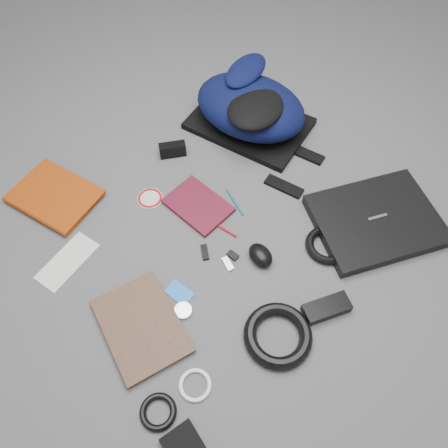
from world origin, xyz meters
TOP-DOWN VIEW (x-y plane):
  - ground at (0.00, 0.00)m, footprint 4.00×4.00m
  - backpack at (0.34, 0.32)m, footprint 0.48×0.56m
  - laptop at (0.41, -0.27)m, footprint 0.46×0.41m
  - textbook_red at (-0.50, 0.38)m, footprint 0.30×0.34m
  - comic_book at (-0.49, -0.13)m, footprint 0.23×0.30m
  - envelope at (-0.47, 0.18)m, footprint 0.22×0.16m
  - dvd_case at (-0.02, 0.12)m, footprint 0.19×0.23m
  - compact_camera at (0.03, 0.37)m, footprint 0.10×0.07m
  - sticker_disc at (-0.14, 0.24)m, footprint 0.11×0.11m
  - pen_teal at (0.09, 0.06)m, footprint 0.02×0.12m
  - pen_red at (-0.01, 0.02)m, footprint 0.06×0.14m
  - id_badge at (-0.24, -0.11)m, footprint 0.07×0.09m
  - usb_black at (-0.10, -0.04)m, footprint 0.04×0.06m
  - usb_silver at (-0.07, -0.12)m, footprint 0.03×0.05m
  - key_fob at (-0.04, -0.10)m, footprint 0.03×0.04m
  - mouse at (0.03, -0.16)m, footprint 0.07×0.09m
  - headphone_left at (-0.32, -0.22)m, footprint 0.06×0.06m
  - headphone_right at (-0.26, -0.17)m, footprint 0.06×0.06m
  - cable_coil at (0.22, -0.25)m, footprint 0.17×0.17m
  - power_brick at (0.08, -0.40)m, footprint 0.15×0.09m
  - power_cord_coil at (-0.09, -0.39)m, footprint 0.22×0.22m
  - pouch at (-0.45, -0.47)m, footprint 0.09×0.09m
  - earbud_coil at (-0.46, -0.37)m, footprint 0.12×0.12m
  - white_cable_coil at (-0.35, -0.36)m, footprint 0.12×0.12m

SIDE VIEW (x-z plane):
  - ground at x=0.00m, z-range 0.00..0.00m
  - sticker_disc at x=-0.14m, z-range 0.00..0.00m
  - envelope at x=-0.47m, z-range 0.00..0.00m
  - id_badge at x=-0.24m, z-range 0.00..0.00m
  - pen_teal at x=0.09m, z-range 0.00..0.01m
  - pen_red at x=-0.01m, z-range 0.00..0.01m
  - usb_silver at x=-0.07m, z-range 0.00..0.01m
  - usb_black at x=-0.10m, z-range 0.00..0.01m
  - key_fob at x=-0.04m, z-range 0.00..0.01m
  - white_cable_coil at x=-0.35m, z-range 0.00..0.01m
  - headphone_left at x=-0.32m, z-range 0.00..0.01m
  - headphone_right at x=-0.26m, z-range 0.00..0.01m
  - dvd_case at x=-0.02m, z-range 0.00..0.02m
  - earbud_coil at x=-0.46m, z-range 0.00..0.02m
  - comic_book at x=-0.49m, z-range 0.00..0.02m
  - pouch at x=-0.45m, z-range 0.00..0.02m
  - cable_coil at x=0.22m, z-range 0.00..0.03m
  - textbook_red at x=-0.50m, z-range 0.00..0.03m
  - power_brick at x=0.08m, z-range 0.00..0.03m
  - power_cord_coil at x=-0.09m, z-range 0.00..0.04m
  - laptop at x=0.41m, z-range 0.00..0.04m
  - mouse at x=0.03m, z-range 0.00..0.05m
  - compact_camera at x=0.03m, z-range 0.00..0.05m
  - backpack at x=0.34m, z-range 0.00..0.19m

